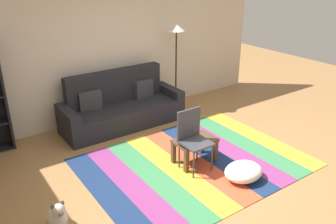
% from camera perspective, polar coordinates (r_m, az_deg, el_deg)
% --- Properties ---
extents(ground_plane, '(14.00, 14.00, 0.00)m').
position_cam_1_polar(ground_plane, '(5.27, 4.42, -9.26)').
color(ground_plane, '#9E7042').
extents(back_wall, '(6.80, 0.10, 2.70)m').
position_cam_1_polar(back_wall, '(6.78, -9.07, 10.35)').
color(back_wall, beige).
rests_on(back_wall, ground_plane).
extents(rug, '(3.24, 2.41, 0.01)m').
position_cam_1_polar(rug, '(5.43, 4.32, -8.15)').
color(rug, navy).
rests_on(rug, ground_plane).
extents(couch, '(2.26, 0.80, 1.00)m').
position_cam_1_polar(couch, '(6.57, -7.62, 0.72)').
color(couch, black).
rests_on(couch, ground_plane).
extents(coffee_table, '(0.63, 0.40, 0.38)m').
position_cam_1_polar(coffee_table, '(5.30, 4.37, -5.28)').
color(coffee_table, '#513826').
rests_on(coffee_table, rug).
extents(pouf, '(0.57, 0.47, 0.24)m').
position_cam_1_polar(pouf, '(5.08, 12.17, -9.46)').
color(pouf, white).
rests_on(pouf, rug).
extents(dog, '(0.22, 0.35, 0.40)m').
position_cam_1_polar(dog, '(4.34, -17.50, -15.92)').
color(dog, beige).
rests_on(dog, ground_plane).
extents(standing_lamp, '(0.32, 0.32, 1.75)m').
position_cam_1_polar(standing_lamp, '(6.95, 1.36, 11.85)').
color(standing_lamp, black).
rests_on(standing_lamp, ground_plane).
extents(tv_remote, '(0.10, 0.16, 0.02)m').
position_cam_1_polar(tv_remote, '(5.23, 4.18, -4.52)').
color(tv_remote, black).
rests_on(tv_remote, coffee_table).
extents(folding_chair, '(0.40, 0.40, 0.90)m').
position_cam_1_polar(folding_chair, '(5.06, 3.99, -3.73)').
color(folding_chair, '#38383D').
rests_on(folding_chair, ground_plane).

